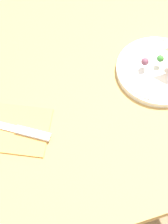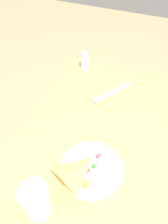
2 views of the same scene
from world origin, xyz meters
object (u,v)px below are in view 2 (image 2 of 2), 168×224
(dining_table, at_px, (108,161))
(napkin_folded, at_px, (112,93))
(butter_knife, at_px, (111,93))
(plate_pizza, at_px, (91,168))
(milk_glass, at_px, (37,202))
(salt_shaker, at_px, (85,60))

(dining_table, bearing_deg, napkin_folded, 15.51)
(dining_table, distance_m, butter_knife, 0.31)
(plate_pizza, distance_m, milk_glass, 0.21)
(dining_table, xyz_separation_m, milk_glass, (-0.31, 0.13, 0.19))
(plate_pizza, height_order, milk_glass, milk_glass)
(milk_glass, distance_m, salt_shaker, 0.73)
(napkin_folded, relative_size, butter_knife, 1.21)
(plate_pizza, relative_size, milk_glass, 1.74)
(milk_glass, bearing_deg, napkin_folded, -5.68)
(butter_knife, relative_size, salt_shaker, 1.95)
(butter_knife, bearing_deg, milk_glass, -152.39)
(plate_pizza, xyz_separation_m, salt_shaker, (0.54, 0.24, 0.04))
(salt_shaker, bearing_deg, napkin_folded, -125.46)
(dining_table, height_order, salt_shaker, salt_shaker)
(butter_knife, xyz_separation_m, salt_shaker, (0.15, 0.19, 0.04))
(dining_table, relative_size, salt_shaker, 9.26)
(dining_table, height_order, plate_pizza, plate_pizza)
(milk_glass, distance_m, napkin_folded, 0.58)
(butter_knife, distance_m, salt_shaker, 0.24)
(dining_table, distance_m, milk_glass, 0.39)
(dining_table, xyz_separation_m, butter_knife, (0.26, 0.08, 0.14))
(milk_glass, xyz_separation_m, salt_shaker, (0.71, 0.13, -0.00))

